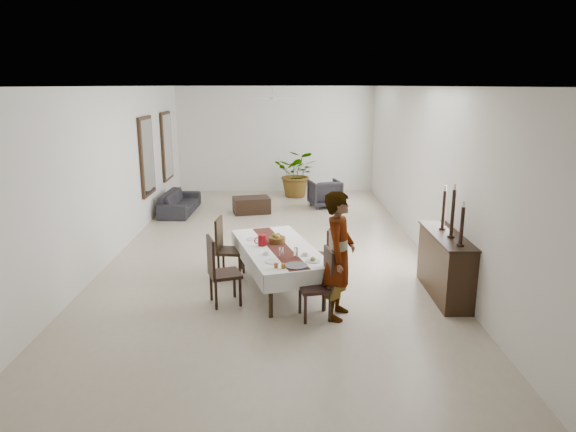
{
  "coord_description": "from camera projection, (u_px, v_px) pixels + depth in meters",
  "views": [
    {
      "loc": [
        0.28,
        -9.81,
        3.22
      ],
      "look_at": [
        0.34,
        -1.33,
        1.05
      ],
      "focal_mm": 32.0,
      "sensor_mm": 36.0,
      "label": 1
    }
  ],
  "objects": [
    {
      "name": "candlestick_far_shaft",
      "position": [
        444.0,
        209.0,
        8.05
      ],
      "size": [
        0.05,
        0.05,
        0.59
      ],
      "primitive_type": "cylinder",
      "color": "black",
      "rests_on": "candlestick_far_base"
    },
    {
      "name": "floor",
      "position": [
        271.0,
        250.0,
        10.3
      ],
      "size": [
        6.0,
        12.0,
        0.0
      ],
      "primitive_type": "cube",
      "color": "#C3B59B",
      "rests_on": "ground"
    },
    {
      "name": "candlestick_near_base",
      "position": [
        460.0,
        245.0,
        7.29
      ],
      "size": [
        0.11,
        0.11,
        0.03
      ],
      "primitive_type": "cylinder",
      "color": "black",
      "rests_on": "sideboard_top"
    },
    {
      "name": "chair_right_near_back",
      "position": [
        329.0,
        268.0,
        7.18
      ],
      "size": [
        0.12,
        0.43,
        0.55
      ],
      "primitive_type": "cube",
      "rotation": [
        0.0,
        0.0,
        1.75
      ],
      "color": "black",
      "rests_on": "chair_right_near_seat"
    },
    {
      "name": "dining_table_top",
      "position": [
        278.0,
        249.0,
        8.26
      ],
      "size": [
        1.5,
        2.37,
        0.05
      ],
      "primitive_type": "cube",
      "rotation": [
        0.0,
        0.0,
        0.29
      ],
      "color": "black",
      "rests_on": "table_leg_fl"
    },
    {
      "name": "chair_right_far_leg_fl",
      "position": [
        327.0,
        272.0,
        8.56
      ],
      "size": [
        0.05,
        0.05,
        0.38
      ],
      "primitive_type": "cylinder",
      "rotation": [
        0.0,
        0.0,
        -0.34
      ],
      "color": "black",
      "rests_on": "floor"
    },
    {
      "name": "serving_tray",
      "position": [
        296.0,
        266.0,
        7.35
      ],
      "size": [
        0.33,
        0.33,
        0.02
      ],
      "primitive_type": "cylinder",
      "color": "#3F3F44",
      "rests_on": "tablecloth_top"
    },
    {
      "name": "fan_blade_n",
      "position": [
        273.0,
        98.0,
        12.83
      ],
      "size": [
        0.1,
        0.55,
        0.01
      ],
      "primitive_type": "cube",
      "color": "white",
      "rests_on": "fan_hub"
    },
    {
      "name": "jam_jar_a",
      "position": [
        283.0,
        266.0,
        7.26
      ],
      "size": [
        0.06,
        0.06,
        0.07
      ],
      "primitive_type": "cylinder",
      "color": "#885C13",
      "rests_on": "tablecloth_top"
    },
    {
      "name": "ceiling",
      "position": [
        270.0,
        86.0,
        9.51
      ],
      "size": [
        6.0,
        12.0,
        0.02
      ],
      "primitive_type": "cube",
      "color": "white",
      "rests_on": "wall_back"
    },
    {
      "name": "tablecloth_drape_right",
      "position": [
        309.0,
        252.0,
        8.43
      ],
      "size": [
        0.68,
        2.27,
        0.28
      ],
      "primitive_type": "cube",
      "rotation": [
        0.0,
        0.0,
        0.29
      ],
      "color": "white",
      "rests_on": "dining_table_top"
    },
    {
      "name": "wall_right",
      "position": [
        425.0,
        171.0,
        9.93
      ],
      "size": [
        0.02,
        12.0,
        3.2
      ],
      "primitive_type": "cube",
      "color": "white",
      "rests_on": "floor"
    },
    {
      "name": "wine_glass_near",
      "position": [
        296.0,
        253.0,
        7.71
      ],
      "size": [
        0.06,
        0.06,
        0.16
      ],
      "primitive_type": "cylinder",
      "color": "white",
      "rests_on": "tablecloth_top"
    },
    {
      "name": "chair_left_near_leg_fr",
      "position": [
        216.0,
        296.0,
        7.53
      ],
      "size": [
        0.06,
        0.06,
        0.44
      ],
      "primitive_type": "cylinder",
      "rotation": [
        0.0,
        0.0,
        0.33
      ],
      "color": "black",
      "rests_on": "floor"
    },
    {
      "name": "chair_right_far_seat",
      "position": [
        320.0,
        256.0,
        8.7
      ],
      "size": [
        0.49,
        0.49,
        0.04
      ],
      "primitive_type": "cube",
      "rotation": [
        0.0,
        0.0,
        1.24
      ],
      "color": "black",
      "rests_on": "chair_right_far_leg_fl"
    },
    {
      "name": "chair_right_near_seat",
      "position": [
        315.0,
        288.0,
        7.22
      ],
      "size": [
        0.5,
        0.5,
        0.05
      ],
      "primitive_type": "cube",
      "rotation": [
        0.0,
        0.0,
        1.75
      ],
      "color": "black",
      "rests_on": "chair_right_near_leg_fl"
    },
    {
      "name": "chair_left_far_leg_br",
      "position": [
        240.0,
        269.0,
        8.65
      ],
      "size": [
        0.05,
        0.05,
        0.43
      ],
      "primitive_type": "cylinder",
      "rotation": [
        0.0,
        0.0,
        -0.11
      ],
      "color": "black",
      "rests_on": "floor"
    },
    {
      "name": "mirror_glass_far",
      "position": [
        168.0,
        146.0,
        14.06
      ],
      "size": [
        0.01,
        0.9,
        1.7
      ],
      "primitive_type": "cube",
      "color": "white",
      "rests_on": "mirror_frame_far"
    },
    {
      "name": "plate_near_left",
      "position": [
        273.0,
        262.0,
        7.53
      ],
      "size": [
        0.22,
        0.22,
        0.01
      ],
      "primitive_type": "cylinder",
      "color": "silver",
      "rests_on": "tablecloth_top"
    },
    {
      "name": "wall_back",
      "position": [
        276.0,
        140.0,
        15.72
      ],
      "size": [
        6.0,
        0.02,
        3.2
      ],
      "primitive_type": "cube",
      "color": "white",
      "rests_on": "floor"
    },
    {
      "name": "mirror_frame_near",
      "position": [
        147.0,
        156.0,
        12.02
      ],
      "size": [
        0.06,
        1.05,
        1.85
      ],
      "primitive_type": "cube",
      "color": "black",
      "rests_on": "wall_left"
    },
    {
      "name": "fan_hub",
      "position": [
        273.0,
        99.0,
        12.49
      ],
      "size": [
        0.16,
        0.16,
        0.08
      ],
      "primitive_type": "cylinder",
      "color": "silver",
      "rests_on": "fan_rod"
    },
    {
      "name": "candlestick_near_shaft",
      "position": [
        462.0,
        226.0,
        7.22
      ],
      "size": [
        0.05,
        0.05,
        0.54
      ],
      "primitive_type": "cylinder",
      "color": "black",
      "rests_on": "candlestick_near_base"
    },
    {
      "name": "chair_right_near_leg_fl",
      "position": [
        330.0,
        308.0,
        7.14
      ],
      "size": [
        0.05,
        0.05,
        0.42
      ],
      "primitive_type": "cylinder",
      "rotation": [
        0.0,
        0.0,
        0.18
      ],
      "color": "black",
      "rests_on": "floor"
    },
    {
      "name": "tablecloth_drape_left",
      "position": [
        246.0,
        258.0,
        8.13
      ],
      "size": [
        0.68,
        2.27,
        0.28
      ],
      "primitive_type": "cube",
      "rotation": [
        0.0,
        0.0,
        0.29
      ],
      "color": "silver",
      "rests_on": "dining_table_top"
    },
    {
      "name": "fruit_yellow",
      "position": [
        278.0,
        237.0,
        8.4
      ],
      "size": [
        0.08,
        0.08,
        0.08
      ],
      "primitive_type": "sphere",
      "color": "gold",
      "rests_on": "fruit_basket"
    },
    {
      "name": "table_leg_br",
      "position": [
        284.0,
        248.0,
        9.42
      ],
      "size": [
        0.08,
        0.08,
        0.64
      ],
      "primitive_type": "cylinder",
      "rotation": [
        0.0,
        0.0,
        0.29
      ],
      "color": "black",
      "rests_on": "floor"
    },
    {
      "name": "jam_jar_b",
      "position": [
        276.0,
        265.0,
        7.29
      ],
      "size": [
        0.06,
        0.06,
        0.07
      ],
      "primitive_type": "cylinder",
      "color": "#8D4114",
      "rests_on": "tablecloth_top"
    },
    {
      "name": "chair_right_near_leg_bl",
      "position": [
        305.0,
        310.0,
        7.08
      ],
      "size": [
        0.05,
        0.05,
        0.42
      ],
      "primitive_type": "cylinder",
      "rotation": [
        0.0,
        0.0,
        0.18
      ],
      "color": "black",
      "rests_on": "floor"
    },
    {
      "name": "red_pitcher",
      "position": [
        262.0,
        240.0,
        8.29
      ],
      "size": [
        0.17,
        0.17,
        0.18
      ],
      "primitive_type": "cylinder",
      "rotation": [
        0.0,
        0.0,
        0.29
      ],
      "color": "maroon",
      "rests_on": "tablecloth_top"
    },
    {
      "name": "mirror_glass_near",
      "position": [
        148.0,
        156.0,
        12.02
      ],
      "size": [
        0.01,
        0.9,
        1.7
      ],
      "primitive_type": "cube",
      "color": "silver",
      "rests_on": "mirror_frame_near"
    },
    {
      "name": "fruit_basket",
      "position": [
        277.0,
        240.0,
        8.46
      ],
      "size": [
        0.28,
        0.28,
        0.09
      ],
      "primitive_type": "cylinder",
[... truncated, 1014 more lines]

